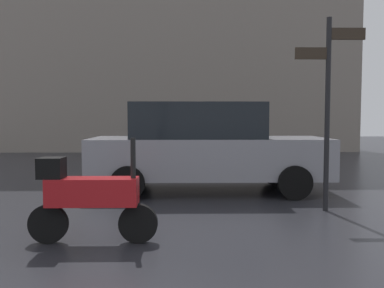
# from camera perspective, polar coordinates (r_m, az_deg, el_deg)

# --- Properties ---
(parked_scooter) EXTENTS (1.51, 0.32, 1.23)m
(parked_scooter) POSITION_cam_1_polar(r_m,az_deg,el_deg) (5.00, -14.06, -6.96)
(parked_scooter) COLOR black
(parked_scooter) RESTS_ON ground
(parked_car_left) EXTENTS (4.59, 1.85, 1.76)m
(parked_car_left) POSITION_cam_1_polar(r_m,az_deg,el_deg) (8.15, 1.85, -0.37)
(parked_car_left) COLOR gray
(parked_car_left) RESTS_ON ground
(street_signpost) EXTENTS (1.08, 0.08, 3.01)m
(street_signpost) POSITION_cam_1_polar(r_m,az_deg,el_deg) (6.80, 18.27, 6.46)
(street_signpost) COLOR black
(street_signpost) RESTS_ON ground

